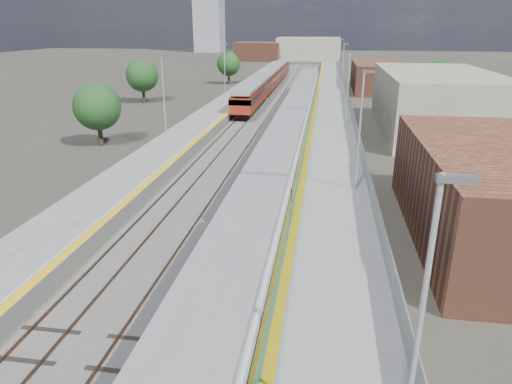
# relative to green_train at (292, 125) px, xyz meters

# --- Properties ---
(ground) EXTENTS (320.00, 320.00, 0.00)m
(ground) POSITION_rel_green_train_xyz_m (-1.50, 14.31, -2.24)
(ground) COLOR #47443A
(ground) RESTS_ON ground
(ballast_bed) EXTENTS (10.50, 155.00, 0.06)m
(ballast_bed) POSITION_rel_green_train_xyz_m (-3.75, 16.81, -2.21)
(ballast_bed) COLOR #565451
(ballast_bed) RESTS_ON ground
(tracks) EXTENTS (8.96, 160.00, 0.17)m
(tracks) POSITION_rel_green_train_xyz_m (-3.15, 18.49, -2.13)
(tracks) COLOR #4C3323
(tracks) RESTS_ON ground
(platform_right) EXTENTS (4.70, 155.00, 8.52)m
(platform_right) POSITION_rel_green_train_xyz_m (3.78, 16.80, -1.71)
(platform_right) COLOR slate
(platform_right) RESTS_ON ground
(platform_left) EXTENTS (4.30, 155.00, 8.52)m
(platform_left) POSITION_rel_green_train_xyz_m (-10.55, 16.80, -1.72)
(platform_left) COLOR slate
(platform_left) RESTS_ON ground
(buildings) EXTENTS (72.00, 185.50, 40.00)m
(buildings) POSITION_rel_green_train_xyz_m (-19.62, 102.91, 8.46)
(buildings) COLOR brown
(buildings) RESTS_ON ground
(green_train) EXTENTS (2.89, 80.41, 3.18)m
(green_train) POSITION_rel_green_train_xyz_m (0.00, 0.00, 0.00)
(green_train) COLOR black
(green_train) RESTS_ON ground
(red_train) EXTENTS (2.71, 54.92, 3.42)m
(red_train) POSITION_rel_green_train_xyz_m (-7.00, 38.12, -0.22)
(red_train) COLOR black
(red_train) RESTS_ON ground
(tree_a) EXTENTS (4.40, 4.40, 5.97)m
(tree_a) POSITION_rel_green_train_xyz_m (-18.26, -1.82, 1.51)
(tree_a) COLOR #382619
(tree_a) RESTS_ON ground
(tree_b) EXTENTS (4.66, 4.66, 6.32)m
(tree_b) POSITION_rel_green_train_xyz_m (-23.83, 23.15, 1.73)
(tree_b) COLOR #382619
(tree_b) RESTS_ON ground
(tree_c) EXTENTS (4.48, 4.48, 6.07)m
(tree_c) POSITION_rel_green_train_xyz_m (-15.95, 47.14, 1.58)
(tree_c) COLOR #382619
(tree_c) RESTS_ON ground
(tree_d) EXTENTS (4.91, 4.91, 6.66)m
(tree_d) POSITION_rel_green_train_xyz_m (18.16, 23.61, 1.95)
(tree_d) COLOR #382619
(tree_d) RESTS_ON ground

